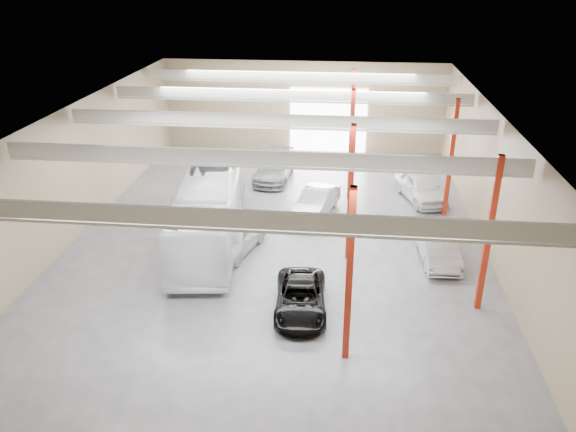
% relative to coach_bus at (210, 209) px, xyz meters
% --- Properties ---
extents(depot_shell, '(22.12, 32.12, 7.06)m').
position_rel_coach_bus_xyz_m(depot_shell, '(3.78, 1.08, 3.22)').
color(depot_shell, '#4C4D52').
rests_on(depot_shell, ground).
extents(coach_bus, '(4.45, 12.89, 3.52)m').
position_rel_coach_bus_xyz_m(coach_bus, '(0.00, 0.00, 0.00)').
color(coach_bus, white).
rests_on(coach_bus, ground).
extents(black_sedan, '(2.47, 4.81, 1.30)m').
position_rel_coach_bus_xyz_m(black_sedan, '(5.47, -6.48, -1.11)').
color(black_sedan, black).
rests_on(black_sedan, ground).
extents(car_row_a, '(3.01, 4.91, 1.56)m').
position_rel_coach_bus_xyz_m(car_row_a, '(1.65, -1.28, -0.98)').
color(car_row_a, silver).
rests_on(car_row_a, ground).
extents(car_row_b, '(2.85, 4.98, 1.55)m').
position_rel_coach_bus_xyz_m(car_row_b, '(5.51, 3.92, -0.98)').
color(car_row_b, silver).
rests_on(car_row_b, ground).
extents(car_row_c, '(2.59, 5.65, 1.60)m').
position_rel_coach_bus_xyz_m(car_row_c, '(2.24, 9.60, -0.96)').
color(car_row_c, gray).
rests_on(car_row_c, ground).
extents(car_right_near, '(1.92, 4.81, 1.55)m').
position_rel_coach_bus_xyz_m(car_right_near, '(11.95, -1.13, -0.98)').
color(car_right_near, '#A3A2A7').
rests_on(car_right_near, ground).
extents(car_right_far, '(3.36, 5.42, 1.72)m').
position_rel_coach_bus_xyz_m(car_right_far, '(11.95, 6.84, -0.90)').
color(car_right_far, silver).
rests_on(car_right_far, ground).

